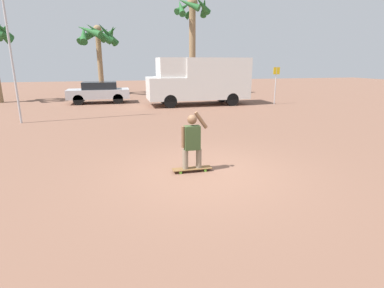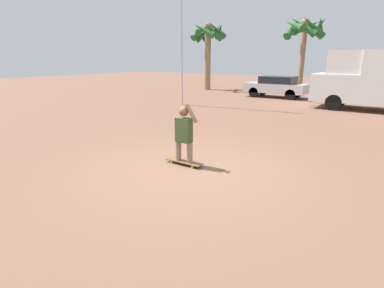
{
  "view_description": "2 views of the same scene",
  "coord_description": "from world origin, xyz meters",
  "px_view_note": "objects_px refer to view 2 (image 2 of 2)",
  "views": [
    {
      "loc": [
        -2.01,
        -6.66,
        2.63
      ],
      "look_at": [
        -0.07,
        0.99,
        0.48
      ],
      "focal_mm": 28.0,
      "sensor_mm": 36.0,
      "label": 1
    },
    {
      "loc": [
        3.85,
        -5.42,
        2.5
      ],
      "look_at": [
        -0.16,
        0.33,
        0.5
      ],
      "focal_mm": 28.0,
      "sensor_mm": 36.0,
      "label": 2
    }
  ],
  "objects_px": {
    "skateboard": "(184,162)",
    "flagpole": "(183,19)",
    "palm_tree_center_background": "(305,30)",
    "person_skateboarder": "(184,131)",
    "palm_tree_far_left": "(208,37)",
    "parked_car_silver": "(276,86)"
  },
  "relations": [
    {
      "from": "skateboard",
      "to": "flagpole",
      "type": "bearing_deg",
      "value": 126.61
    },
    {
      "from": "flagpole",
      "to": "palm_tree_center_background",
      "type": "bearing_deg",
      "value": 75.6
    },
    {
      "from": "person_skateboarder",
      "to": "palm_tree_center_background",
      "type": "bearing_deg",
      "value": 98.12
    },
    {
      "from": "palm_tree_far_left",
      "to": "flagpole",
      "type": "relative_size",
      "value": 0.67
    },
    {
      "from": "skateboard",
      "to": "palm_tree_center_background",
      "type": "xyz_separation_m",
      "value": [
        -2.82,
        19.72,
        4.55
      ]
    },
    {
      "from": "parked_car_silver",
      "to": "palm_tree_far_left",
      "type": "height_order",
      "value": "palm_tree_far_left"
    },
    {
      "from": "person_skateboarder",
      "to": "palm_tree_center_background",
      "type": "distance_m",
      "value": 20.28
    },
    {
      "from": "person_skateboarder",
      "to": "flagpole",
      "type": "bearing_deg",
      "value": 126.6
    },
    {
      "from": "skateboard",
      "to": "parked_car_silver",
      "type": "bearing_deg",
      "value": 101.18
    },
    {
      "from": "skateboard",
      "to": "palm_tree_far_left",
      "type": "distance_m",
      "value": 19.13
    },
    {
      "from": "parked_car_silver",
      "to": "palm_tree_far_left",
      "type": "xyz_separation_m",
      "value": [
        -6.6,
        1.91,
        3.45
      ]
    },
    {
      "from": "skateboard",
      "to": "parked_car_silver",
      "type": "distance_m",
      "value": 14.52
    },
    {
      "from": "palm_tree_far_left",
      "to": "person_skateboarder",
      "type": "bearing_deg",
      "value": -59.74
    },
    {
      "from": "parked_car_silver",
      "to": "palm_tree_center_background",
      "type": "xyz_separation_m",
      "value": [
        -0.01,
        5.5,
        3.88
      ]
    },
    {
      "from": "parked_car_silver",
      "to": "person_skateboarder",
      "type": "bearing_deg",
      "value": -78.83
    },
    {
      "from": "person_skateboarder",
      "to": "palm_tree_far_left",
      "type": "distance_m",
      "value": 18.98
    },
    {
      "from": "skateboard",
      "to": "flagpole",
      "type": "distance_m",
      "value": 10.78
    },
    {
      "from": "skateboard",
      "to": "flagpole",
      "type": "xyz_separation_m",
      "value": [
        -5.86,
        7.88,
        4.43
      ]
    },
    {
      "from": "skateboard",
      "to": "parked_car_silver",
      "type": "relative_size",
      "value": 0.25
    },
    {
      "from": "palm_tree_center_background",
      "to": "parked_car_silver",
      "type": "bearing_deg",
      "value": -89.94
    },
    {
      "from": "palm_tree_far_left",
      "to": "flagpole",
      "type": "distance_m",
      "value": 8.99
    },
    {
      "from": "person_skateboarder",
      "to": "flagpole",
      "type": "xyz_separation_m",
      "value": [
        -5.86,
        7.88,
        3.67
      ]
    }
  ]
}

